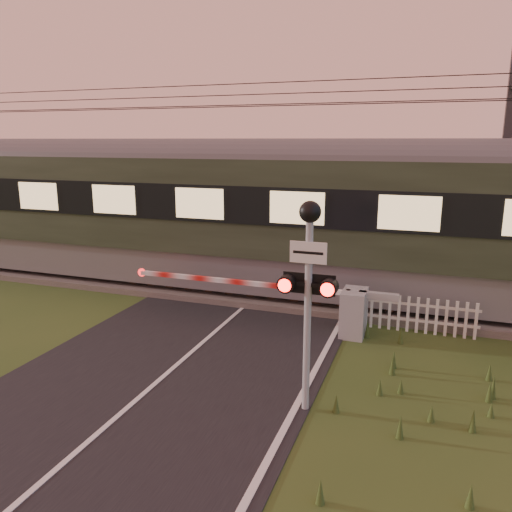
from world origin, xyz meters
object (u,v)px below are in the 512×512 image
at_px(crossing_signal, 309,270).
at_px(picket_fence, 417,315).
at_px(catenary_mast, 504,164).
at_px(boom_gate, 340,308).

distance_m(crossing_signal, picket_fence, 5.08).
bearing_deg(catenary_mast, picket_fence, -115.98).
bearing_deg(crossing_signal, boom_gate, 91.02).
bearing_deg(picket_fence, boom_gate, -159.15).
height_order(crossing_signal, picket_fence, crossing_signal).
xyz_separation_m(boom_gate, picket_fence, (1.75, 0.66, -0.18)).
relative_size(crossing_signal, catenary_mast, 0.49).
bearing_deg(crossing_signal, picket_fence, 68.84).
bearing_deg(catenary_mast, crossing_signal, -113.55).
bearing_deg(picket_fence, catenary_mast, 64.02).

